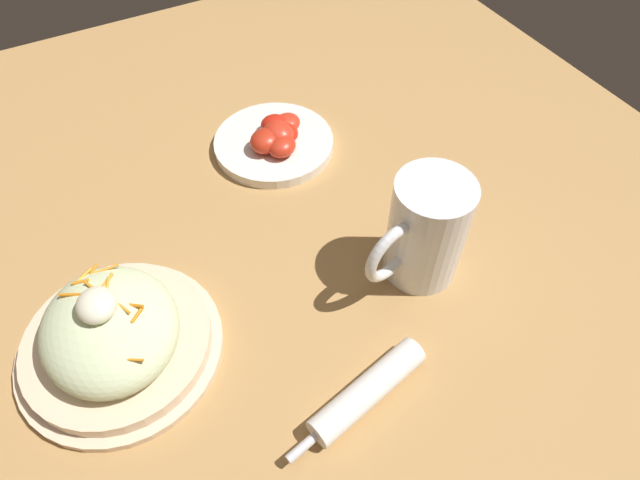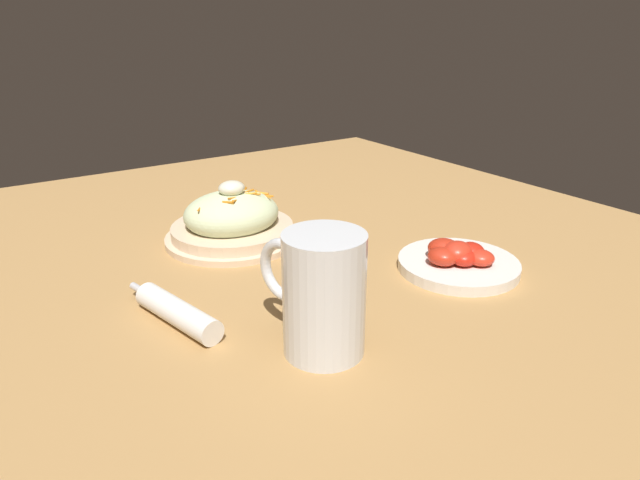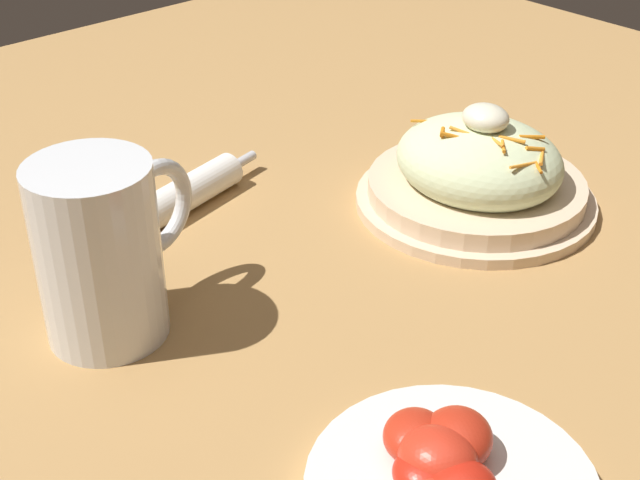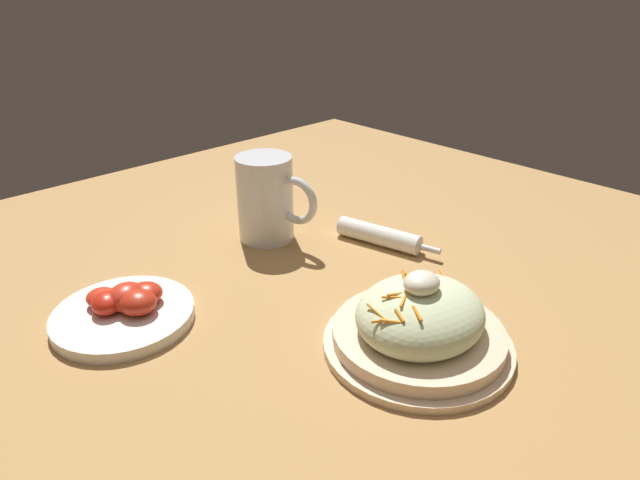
# 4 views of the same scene
# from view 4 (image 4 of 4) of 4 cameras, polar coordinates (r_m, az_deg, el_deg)

# --- Properties ---
(ground_plane) EXTENTS (1.43, 1.43, 0.00)m
(ground_plane) POSITION_cam_4_polar(r_m,az_deg,el_deg) (0.77, 1.79, -6.13)
(ground_plane) COLOR #B2844C
(salad_plate) EXTENTS (0.23, 0.23, 0.10)m
(salad_plate) POSITION_cam_4_polar(r_m,az_deg,el_deg) (0.67, 10.18, -8.56)
(salad_plate) COLOR beige
(salad_plate) RESTS_ON ground_plane
(beer_mug) EXTENTS (0.09, 0.15, 0.14)m
(beer_mug) POSITION_cam_4_polar(r_m,az_deg,el_deg) (0.92, -5.51, 3.77)
(beer_mug) COLOR white
(beer_mug) RESTS_ON ground_plane
(napkin_roll) EXTENTS (0.06, 0.18, 0.03)m
(napkin_roll) POSITION_cam_4_polar(r_m,az_deg,el_deg) (0.91, 6.18, 0.46)
(napkin_roll) COLOR white
(napkin_roll) RESTS_ON ground_plane
(tomato_plate) EXTENTS (0.18, 0.18, 0.05)m
(tomato_plate) POSITION_cam_4_polar(r_m,az_deg,el_deg) (0.76, -19.53, -6.70)
(tomato_plate) COLOR white
(tomato_plate) RESTS_ON ground_plane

